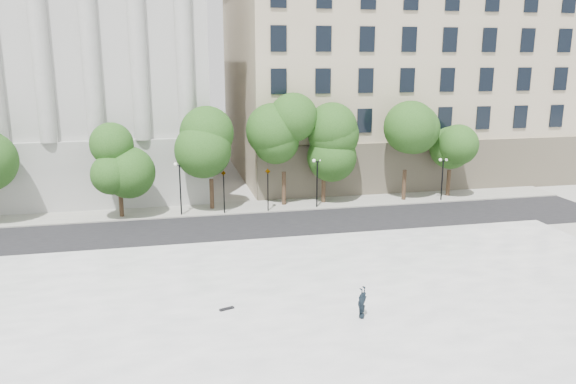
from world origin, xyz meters
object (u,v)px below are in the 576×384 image
Objects in this scene: person_lying at (362,314)px; traffic_light_east at (268,168)px; skateboard at (227,309)px; traffic_light_west at (223,171)px.

traffic_light_east is at bearing 53.32° from person_lying.
person_lying is 6.71m from skateboard.
traffic_light_west is 19.41m from skateboard.
traffic_light_west is 2.63× the size of person_lying.
skateboard is (-5.56, -19.06, -3.27)m from traffic_light_east.
traffic_light_west is 3.69m from traffic_light_east.
person_lying is at bearing -38.84° from skateboard.
skateboard is at bearing 120.93° from person_lying.
traffic_light_east reaches higher than skateboard.
traffic_light_east is (3.69, -0.00, 0.10)m from traffic_light_west.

